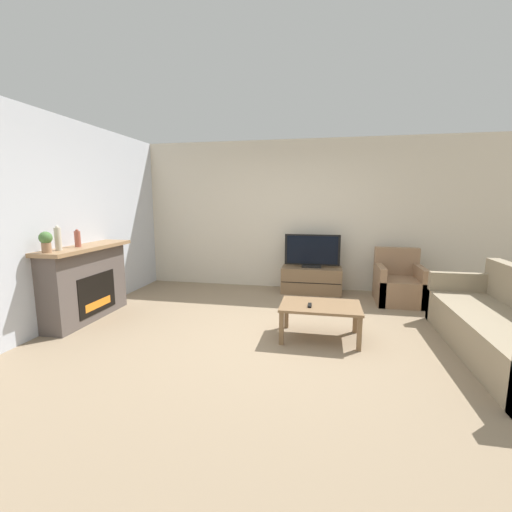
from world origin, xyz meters
name	(u,v)px	position (x,y,z in m)	size (l,w,h in m)	color
ground_plane	(281,337)	(0.00, 0.00, 0.00)	(24.00, 24.00, 0.00)	#89755B
wall_back	(298,216)	(0.00, 2.47, 1.35)	(12.00, 0.06, 2.70)	beige
wall_left	(60,222)	(-2.90, 0.00, 1.35)	(0.06, 12.00, 2.70)	silver
fireplace	(86,282)	(-2.71, 0.14, 0.52)	(0.45, 1.48, 1.02)	#564C47
mantel_vase_left	(58,239)	(-2.69, -0.30, 1.17)	(0.08, 0.08, 0.30)	beige
mantel_vase_centre_left	(78,239)	(-2.69, 0.03, 1.13)	(0.08, 0.08, 0.23)	#994C3D
potted_plant	(46,241)	(-2.69, -0.49, 1.16)	(0.14, 0.14, 0.25)	#936B4C
tv_stand	(311,280)	(0.28, 2.14, 0.23)	(1.04, 0.51, 0.46)	brown
tv	(312,252)	(0.28, 2.14, 0.73)	(0.96, 0.18, 0.58)	black
armchair	(398,285)	(1.67, 1.82, 0.28)	(0.70, 0.76, 0.85)	#937051
coffee_table	(320,309)	(0.46, 0.07, 0.36)	(0.93, 0.61, 0.41)	brown
remote	(310,305)	(0.34, -0.01, 0.42)	(0.04, 0.15, 0.02)	black
couch	(508,331)	(2.37, -0.06, 0.29)	(0.85, 2.31, 0.88)	gray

